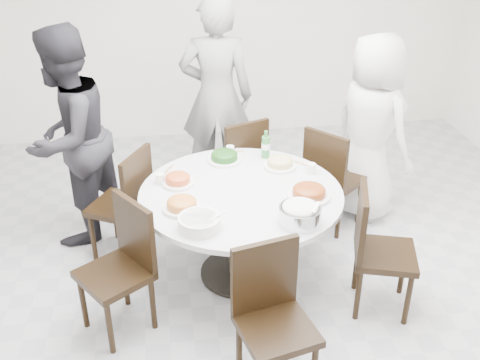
{
  "coord_description": "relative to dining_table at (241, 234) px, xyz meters",
  "views": [
    {
      "loc": [
        -0.6,
        -3.35,
        2.79
      ],
      "look_at": [
        -0.08,
        0.23,
        0.82
      ],
      "focal_mm": 42.0,
      "sensor_mm": 36.0,
      "label": 1
    }
  ],
  "objects": [
    {
      "name": "floor",
      "position": [
        0.08,
        -0.18,
        -0.38
      ],
      "size": [
        6.0,
        6.0,
        0.01
      ],
      "primitive_type": "cube",
      "color": "#B4B4B9",
      "rests_on": "ground"
    },
    {
      "name": "wall_back",
      "position": [
        0.08,
        2.82,
        1.02
      ],
      "size": [
        6.0,
        0.01,
        2.8
      ],
      "primitive_type": "cube",
      "color": "white",
      "rests_on": "ground"
    },
    {
      "name": "dining_table",
      "position": [
        0.0,
        0.0,
        0.0
      ],
      "size": [
        1.5,
        1.5,
        0.75
      ],
      "primitive_type": "cylinder",
      "color": "silver",
      "rests_on": "floor"
    },
    {
      "name": "chair_ne",
      "position": [
        0.92,
        0.62,
        0.1
      ],
      "size": [
        0.59,
        0.59,
        0.95
      ],
      "primitive_type": "cube",
      "rotation": [
        0.0,
        0.0,
        2.27
      ],
      "color": "black",
      "rests_on": "floor"
    },
    {
      "name": "chair_n",
      "position": [
        0.1,
        0.98,
        0.1
      ],
      "size": [
        0.55,
        0.55,
        0.95
      ],
      "primitive_type": "cube",
      "rotation": [
        0.0,
        0.0,
        3.52
      ],
      "color": "black",
      "rests_on": "floor"
    },
    {
      "name": "chair_nw",
      "position": [
        -0.93,
        0.43,
        0.1
      ],
      "size": [
        0.57,
        0.57,
        0.95
      ],
      "primitive_type": "cube",
      "rotation": [
        0.0,
        0.0,
        4.21
      ],
      "color": "black",
      "rests_on": "floor"
    },
    {
      "name": "chair_sw",
      "position": [
        -0.92,
        -0.47,
        0.1
      ],
      "size": [
        0.59,
        0.59,
        0.95
      ],
      "primitive_type": "cube",
      "rotation": [
        0.0,
        0.0,
        5.32
      ],
      "color": "black",
      "rests_on": "floor"
    },
    {
      "name": "chair_s",
      "position": [
        0.05,
        -1.13,
        0.1
      ],
      "size": [
        0.51,
        0.51,
        0.95
      ],
      "primitive_type": "cube",
      "rotation": [
        0.0,
        0.0,
        6.52
      ],
      "color": "black",
      "rests_on": "floor"
    },
    {
      "name": "chair_se",
      "position": [
        0.95,
        -0.51,
        0.1
      ],
      "size": [
        0.52,
        0.52,
        0.95
      ],
      "primitive_type": "cube",
      "rotation": [
        0.0,
        0.0,
        7.56
      ],
      "color": "black",
      "rests_on": "floor"
    },
    {
      "name": "diner_right",
      "position": [
        1.27,
        0.79,
        0.46
      ],
      "size": [
        0.86,
        0.97,
        1.68
      ],
      "primitive_type": "imported",
      "rotation": [
        0.0,
        0.0,
        2.07
      ],
      "color": "silver",
      "rests_on": "floor"
    },
    {
      "name": "diner_middle",
      "position": [
        -0.02,
        1.48,
        0.58
      ],
      "size": [
        0.75,
        0.55,
        1.9
      ],
      "primitive_type": "imported",
      "rotation": [
        0.0,
        0.0,
        3.0
      ],
      "color": "black",
      "rests_on": "floor"
    },
    {
      "name": "diner_left",
      "position": [
        -1.3,
        0.78,
        0.54
      ],
      "size": [
        1.02,
        1.11,
        1.83
      ],
      "primitive_type": "imported",
      "rotation": [
        0.0,
        0.0,
        4.23
      ],
      "color": "black",
      "rests_on": "floor"
    },
    {
      "name": "dish_greens",
      "position": [
        -0.06,
        0.51,
        0.41
      ],
      "size": [
        0.28,
        0.28,
        0.07
      ],
      "primitive_type": "cylinder",
      "color": "white",
      "rests_on": "dining_table"
    },
    {
      "name": "dish_pale",
      "position": [
        0.36,
        0.34,
        0.41
      ],
      "size": [
        0.26,
        0.26,
        0.07
      ],
      "primitive_type": "cylinder",
      "color": "white",
      "rests_on": "dining_table"
    },
    {
      "name": "dish_orange",
      "position": [
        -0.45,
        0.17,
        0.41
      ],
      "size": [
        0.24,
        0.24,
        0.06
      ],
      "primitive_type": "cylinder",
      "color": "white",
      "rests_on": "dining_table"
    },
    {
      "name": "dish_redbrown",
      "position": [
        0.47,
        -0.16,
        0.41
      ],
      "size": [
        0.31,
        0.31,
        0.08
      ],
      "primitive_type": "cylinder",
      "color": "white",
      "rests_on": "dining_table"
    },
    {
      "name": "dish_tofu",
      "position": [
        -0.44,
        -0.19,
        0.41
      ],
      "size": [
        0.27,
        0.27,
        0.07
      ],
      "primitive_type": "cylinder",
      "color": "white",
      "rests_on": "dining_table"
    },
    {
      "name": "rice_bowl",
      "position": [
        0.32,
        -0.47,
        0.44
      ],
      "size": [
        0.28,
        0.28,
        0.12
      ],
      "primitive_type": "cylinder",
      "color": "silver",
      "rests_on": "dining_table"
    },
    {
      "name": "soup_bowl",
      "position": [
        -0.34,
        -0.44,
        0.42
      ],
      "size": [
        0.28,
        0.28,
        0.09
      ],
      "primitive_type": "cylinder",
      "color": "white",
      "rests_on": "dining_table"
    },
    {
      "name": "beverage_bottle",
      "position": [
        0.28,
        0.54,
        0.49
      ],
      "size": [
        0.07,
        0.07,
        0.23
      ],
      "primitive_type": "cylinder",
      "color": "#2F7735",
      "rests_on": "dining_table"
    },
    {
      "name": "tea_cups",
      "position": [
        0.03,
        0.64,
        0.42
      ],
      "size": [
        0.07,
        0.07,
        0.08
      ],
      "primitive_type": "cylinder",
      "color": "white",
      "rests_on": "dining_table"
    },
    {
      "name": "chopsticks",
      "position": [
        0.03,
        0.65,
        0.38
      ],
      "size": [
        0.24,
        0.04,
        0.01
      ],
      "primitive_type": null,
      "color": "tan",
      "rests_on": "dining_table"
    }
  ]
}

